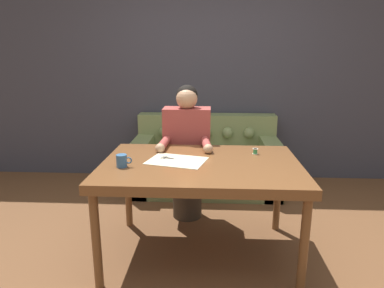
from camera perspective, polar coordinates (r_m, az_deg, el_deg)
ground_plane at (r=2.77m, az=1.80°, el=-19.15°), size 16.00×16.00×0.00m
wall_back at (r=4.27m, az=2.60°, el=11.49°), size 8.00×0.06×2.60m
dining_table at (r=2.56m, az=1.47°, el=-4.54°), size 1.47×1.01×0.77m
couch at (r=4.04m, az=2.34°, el=-3.12°), size 1.66×0.84×0.84m
person at (r=3.20m, az=-0.83°, el=-1.49°), size 0.47×0.59×1.28m
pattern_paper_main at (r=2.57m, az=-2.56°, el=-2.79°), size 0.48×0.40×0.00m
scissors at (r=2.62m, az=-3.62°, el=-2.44°), size 0.24×0.13×0.01m
mug at (r=2.47m, az=-11.60°, el=-2.76°), size 0.11×0.08×0.09m
thread_spool at (r=2.79m, az=10.49°, el=-1.19°), size 0.04×0.04×0.05m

